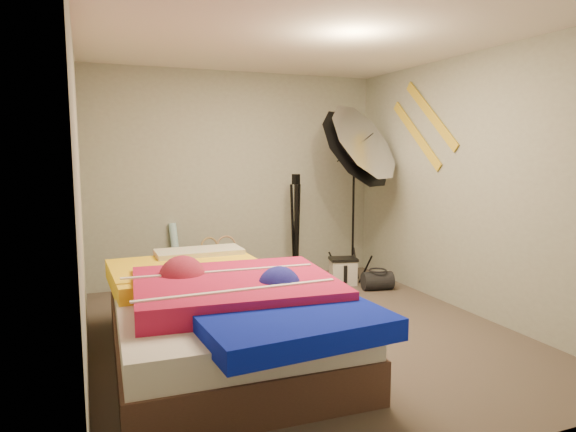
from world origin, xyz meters
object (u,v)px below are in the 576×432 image
camera_tripod (296,220)px  wrapping_roll (176,256)px  duffel_bag (377,281)px  camera_case (343,272)px  photo_umbrella (355,150)px  bed (224,315)px  tote_bag (216,269)px

camera_tripod → wrapping_roll: bearing=170.8°
wrapping_roll → camera_tripod: camera_tripod is taller
duffel_bag → camera_tripod: (-0.71, 0.72, 0.64)m
camera_case → photo_umbrella: bearing=-33.1°
wrapping_roll → camera_tripod: 1.47m
camera_case → photo_umbrella: photo_umbrella is taller
duffel_bag → bed: (-2.11, -1.22, 0.23)m
wrapping_roll → bed: wrapping_roll is taller
duffel_bag → tote_bag: bearing=167.7°
tote_bag → bed: 2.00m
duffel_bag → photo_umbrella: size_ratio=0.15×
tote_bag → photo_umbrella: photo_umbrella is taller
camera_case → bed: 2.44m
duffel_bag → bed: bed is taller
wrapping_roll → photo_umbrella: bearing=-19.4°
wrapping_roll → duffel_bag: (2.11, -0.95, -0.27)m
bed → photo_umbrella: bearing=37.5°
duffel_bag → photo_umbrella: (-0.17, 0.27, 1.48)m
photo_umbrella → camera_tripod: (-0.54, 0.45, -0.84)m
tote_bag → wrapping_roll: 0.49m
tote_bag → duffel_bag: tote_bag is taller
camera_case → duffel_bag: camera_case is taller
camera_tripod → photo_umbrella: bearing=-40.2°
duffel_bag → bed: size_ratio=0.14×
camera_case → bed: size_ratio=0.12×
wrapping_roll → duffel_bag: bearing=-24.2°
tote_bag → duffel_bag: size_ratio=1.32×
camera_case → camera_tripod: camera_tripod is taller
photo_umbrella → tote_bag: bearing=162.9°
photo_umbrella → camera_tripod: bearing=139.8°
bed → camera_tripod: camera_tripod is taller
wrapping_roll → camera_case: 1.96m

